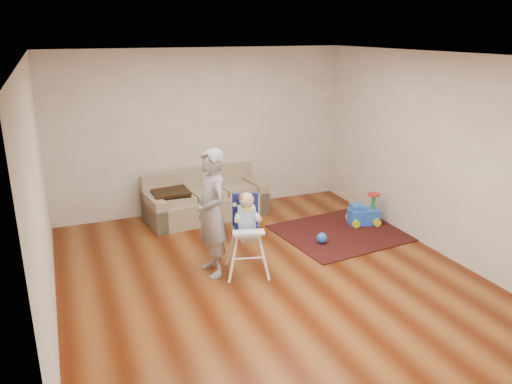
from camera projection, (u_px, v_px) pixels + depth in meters
name	position (u px, v px, depth m)	size (l,w,h in m)	color
ground	(268.00, 276.00, 6.30)	(5.50, 5.50, 0.00)	#4A1805
room_envelope	(252.00, 122.00, 6.18)	(5.04, 5.52, 2.72)	#BEB6A9
sofa	(206.00, 195.00, 8.17)	(2.05, 1.04, 0.76)	gray
side_table	(171.00, 207.00, 7.95)	(0.56, 0.56, 0.56)	black
area_rug	(349.00, 231.00, 7.70)	(2.08, 1.56, 0.02)	black
ride_on_toy	(364.00, 209.00, 7.90)	(0.45, 0.32, 0.50)	blue
toy_ball	(322.00, 238.00, 7.22)	(0.16, 0.16, 0.16)	blue
high_chair	(247.00, 235.00, 6.25)	(0.61, 0.61, 1.08)	white
adult	(212.00, 213.00, 6.15)	(0.59, 0.39, 1.62)	gray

